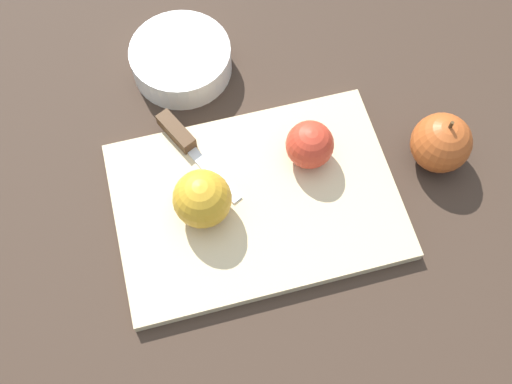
{
  "coord_description": "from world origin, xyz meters",
  "views": [
    {
      "loc": [
        0.14,
        0.32,
        0.79
      ],
      "look_at": [
        0.0,
        0.0,
        0.04
      ],
      "focal_mm": 42.0,
      "sensor_mm": 36.0,
      "label": 1
    }
  ],
  "objects_px": {
    "apple_whole": "(441,143)",
    "apple_half_left": "(310,145)",
    "apple_half_right": "(202,199)",
    "knife": "(181,137)",
    "bowl": "(181,58)"
  },
  "relations": [
    {
      "from": "apple_whole",
      "to": "bowl",
      "type": "bearing_deg",
      "value": -46.25
    },
    {
      "from": "knife",
      "to": "apple_whole",
      "type": "bearing_deg",
      "value": 46.59
    },
    {
      "from": "apple_whole",
      "to": "apple_half_left",
      "type": "bearing_deg",
      "value": -20.83
    },
    {
      "from": "apple_half_right",
      "to": "knife",
      "type": "bearing_deg",
      "value": 70.81
    },
    {
      "from": "apple_whole",
      "to": "bowl",
      "type": "xyz_separation_m",
      "value": [
        0.29,
        -0.3,
        -0.02
      ]
    },
    {
      "from": "apple_half_left",
      "to": "bowl",
      "type": "height_order",
      "value": "apple_half_left"
    },
    {
      "from": "apple_half_left",
      "to": "bowl",
      "type": "distance_m",
      "value": 0.26
    },
    {
      "from": "apple_half_left",
      "to": "apple_half_right",
      "type": "height_order",
      "value": "apple_half_right"
    },
    {
      "from": "apple_whole",
      "to": "bowl",
      "type": "height_order",
      "value": "apple_whole"
    },
    {
      "from": "apple_half_left",
      "to": "apple_whole",
      "type": "bearing_deg",
      "value": 44.88
    },
    {
      "from": "knife",
      "to": "apple_whole",
      "type": "xyz_separation_m",
      "value": [
        -0.34,
        0.17,
        0.02
      ]
    },
    {
      "from": "apple_half_right",
      "to": "knife",
      "type": "xyz_separation_m",
      "value": [
        -0.01,
        -0.12,
        -0.03
      ]
    },
    {
      "from": "apple_half_left",
      "to": "apple_half_right",
      "type": "bearing_deg",
      "value": -107.41
    },
    {
      "from": "bowl",
      "to": "apple_half_right",
      "type": "bearing_deg",
      "value": 76.81
    },
    {
      "from": "apple_half_right",
      "to": "knife",
      "type": "height_order",
      "value": "apple_half_right"
    }
  ]
}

